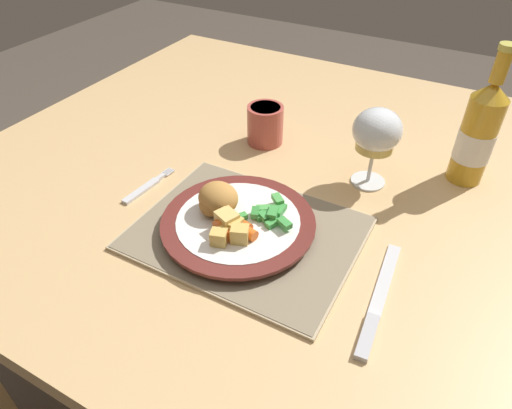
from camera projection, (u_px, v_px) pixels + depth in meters
ground_plane at (288, 383)px, 1.32m from camera, size 6.00×6.00×0.00m
dining_table at (303, 206)px, 0.91m from camera, size 1.27×1.07×0.74m
placemat at (247, 233)px, 0.72m from camera, size 0.34×0.27×0.01m
dinner_plate at (238, 224)px, 0.72m from camera, size 0.24×0.24×0.02m
breaded_croquettes at (217, 199)px, 0.71m from camera, size 0.08×0.08×0.05m
green_beans_pile at (268, 213)px, 0.71m from camera, size 0.09×0.08×0.02m
glazed_carrots at (235, 226)px, 0.68m from camera, size 0.07×0.05×0.02m
fork at (146, 188)px, 0.81m from camera, size 0.02×0.12×0.01m
table_knife at (376, 306)px, 0.61m from camera, size 0.03×0.22×0.01m
wine_glass at (377, 134)px, 0.77m from camera, size 0.08×0.08×0.15m
bottle at (478, 134)px, 0.78m from camera, size 0.06×0.06×0.25m
roast_potatoes at (230, 228)px, 0.67m from camera, size 0.07×0.06×0.03m
drinking_cup at (265, 124)px, 0.92m from camera, size 0.07×0.07×0.08m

